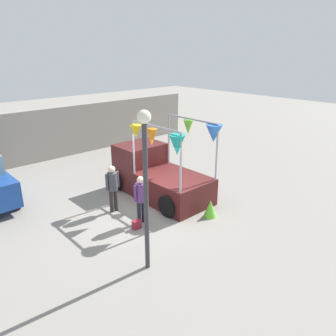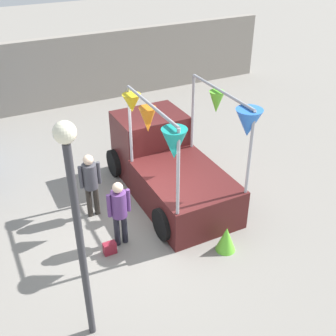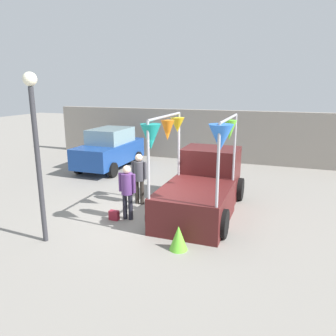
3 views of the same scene
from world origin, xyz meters
name	(u,v)px [view 1 (image 1 of 3)]	position (x,y,z in m)	size (l,w,h in m)	color
ground_plane	(149,211)	(0.00, 0.00, 0.00)	(60.00, 60.00, 0.00)	gray
vendor_truck	(156,173)	(1.21, 1.02, 0.86)	(2.47, 4.18, 3.01)	#4C1919
person_customer	(141,195)	(-0.66, -0.43, 0.97)	(0.53, 0.34, 1.61)	black
person_vendor	(113,184)	(-0.88, 0.85, 1.01)	(0.53, 0.34, 1.68)	#2D2823
handbag	(137,224)	(-1.01, -0.63, 0.14)	(0.28, 0.16, 0.28)	maroon
street_lamp	(145,171)	(-1.99, -2.38, 2.66)	(0.32, 0.32, 4.10)	#333338
brick_boundary_wall	(48,134)	(0.00, 8.02, 1.30)	(18.00, 0.36, 2.60)	gray
folded_kite_bundle_lime	(210,208)	(1.30, -1.68, 0.30)	(0.44, 0.44, 0.60)	#66CC33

